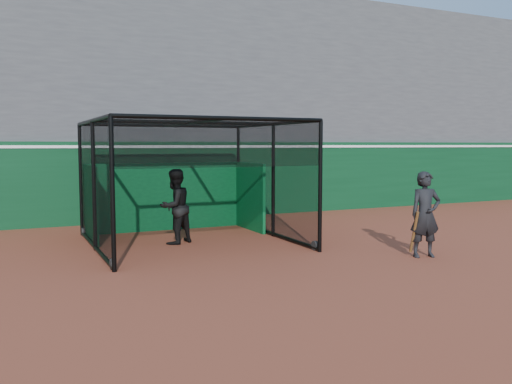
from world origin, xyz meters
name	(u,v)px	position (x,y,z in m)	size (l,w,h in m)	color
ground	(256,282)	(0.00, 0.00, 0.00)	(120.00, 120.00, 0.00)	brown
outfield_wall	(143,180)	(0.00, 8.50, 1.29)	(50.00, 0.50, 2.50)	#0A391C
grandstand	(118,89)	(0.00, 12.27, 4.48)	(50.00, 7.85, 8.95)	#4C4C4F
batting_cage	(190,183)	(0.16, 4.20, 1.47)	(4.64, 4.76, 2.95)	black
batter	(175,206)	(-0.22, 4.22, 0.91)	(0.89, 0.69, 1.83)	black
on_deck_player	(425,215)	(4.19, 0.43, 0.92)	(0.76, 0.59, 1.84)	black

